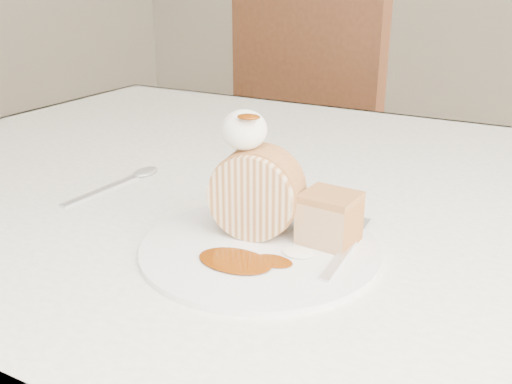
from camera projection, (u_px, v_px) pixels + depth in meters
The scene contains 10 objects.
table at pixel (333, 254), 0.75m from camera, with size 1.40×0.90×0.75m.
chair_far at pixel (325, 138), 1.65m from camera, with size 0.55×0.55×0.98m.
plate at pixel (260, 248), 0.56m from camera, with size 0.24×0.24×0.01m, color white.
roulade_slice at pixel (256, 193), 0.57m from camera, with size 0.09×0.09×0.05m, color beige.
cake_chunk at pixel (329, 221), 0.56m from camera, with size 0.05×0.05×0.04m, color #A97240.
whipped_cream at pixel (244, 130), 0.55m from camera, with size 0.05×0.05×0.04m, color white.
caramel_drizzle at pixel (249, 112), 0.53m from camera, with size 0.02×0.02×0.01m, color #682904.
caramel_pool at pixel (235, 261), 0.53m from camera, with size 0.07×0.05×0.00m, color #682904, non-canonical shape.
fork at pixel (341, 256), 0.53m from camera, with size 0.02×0.14×0.00m, color silver.
spoon at pixel (101, 191), 0.71m from camera, with size 0.02×0.15×0.00m, color silver.
Camera 1 is at (0.23, -0.44, 1.01)m, focal length 40.00 mm.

